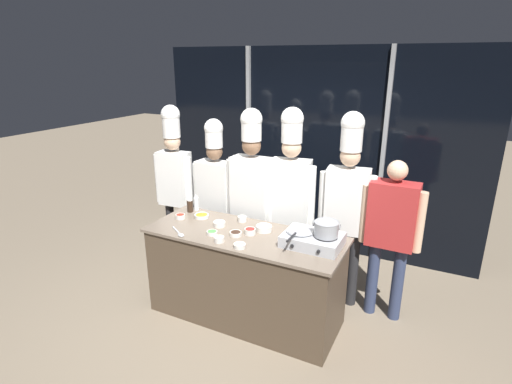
% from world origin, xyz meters
% --- Properties ---
extents(ground_plane, '(24.00, 24.00, 0.00)m').
position_xyz_m(ground_plane, '(0.00, 0.00, 0.00)').
color(ground_plane, '#7F705B').
extents(window_wall_back, '(4.39, 0.09, 2.70)m').
position_xyz_m(window_wall_back, '(0.00, 1.92, 1.35)').
color(window_wall_back, black).
rests_on(window_wall_back, ground_plane).
extents(demo_counter, '(1.95, 0.75, 0.93)m').
position_xyz_m(demo_counter, '(0.00, 0.00, 0.47)').
color(demo_counter, '#4C3D2D').
rests_on(demo_counter, ground_plane).
extents(portable_stove, '(0.52, 0.39, 0.12)m').
position_xyz_m(portable_stove, '(0.67, 0.05, 0.99)').
color(portable_stove, '#B2B5BA').
rests_on(portable_stove, demo_counter).
extents(frying_pan, '(0.26, 0.45, 0.04)m').
position_xyz_m(frying_pan, '(0.55, 0.05, 1.07)').
color(frying_pan, '#ADAFB5').
rests_on(frying_pan, portable_stove).
extents(stock_pot, '(0.25, 0.22, 0.13)m').
position_xyz_m(stock_pot, '(0.79, 0.05, 1.12)').
color(stock_pot, '#93969B').
rests_on(stock_pot, portable_stove).
extents(squeeze_bottle_clear, '(0.05, 0.05, 0.19)m').
position_xyz_m(squeeze_bottle_clear, '(-0.78, 0.32, 1.02)').
color(squeeze_bottle_clear, white).
rests_on(squeeze_bottle_clear, demo_counter).
extents(squeeze_bottle_soy, '(0.07, 0.07, 0.17)m').
position_xyz_m(squeeze_bottle_soy, '(-0.81, 0.24, 1.01)').
color(squeeze_bottle_soy, '#332319').
rests_on(squeeze_bottle_soy, demo_counter).
extents(prep_bowl_noodles, '(0.10, 0.10, 0.05)m').
position_xyz_m(prep_bowl_noodles, '(-0.12, -0.27, 0.96)').
color(prep_bowl_noodles, silver).
rests_on(prep_bowl_noodles, demo_counter).
extents(prep_bowl_garlic, '(0.12, 0.12, 0.05)m').
position_xyz_m(prep_bowl_garlic, '(-0.31, 0.04, 0.96)').
color(prep_bowl_garlic, silver).
rests_on(prep_bowl_garlic, demo_counter).
extents(prep_bowl_chili_flakes, '(0.10, 0.10, 0.05)m').
position_xyz_m(prep_bowl_chili_flakes, '(-0.79, 0.03, 0.96)').
color(prep_bowl_chili_flakes, silver).
rests_on(prep_bowl_chili_flakes, demo_counter).
extents(prep_bowl_chicken, '(0.09, 0.09, 0.06)m').
position_xyz_m(prep_bowl_chicken, '(-0.17, 0.26, 0.96)').
color(prep_bowl_chicken, silver).
rests_on(prep_bowl_chicken, demo_counter).
extents(prep_bowl_bell_pepper, '(0.11, 0.11, 0.06)m').
position_xyz_m(prep_bowl_bell_pepper, '(0.06, 0.01, 0.96)').
color(prep_bowl_bell_pepper, silver).
rests_on(prep_bowl_bell_pepper, demo_counter).
extents(prep_bowl_carrots, '(0.15, 0.15, 0.04)m').
position_xyz_m(prep_bowl_carrots, '(-0.60, 0.16, 0.95)').
color(prep_bowl_carrots, silver).
rests_on(prep_bowl_carrots, demo_counter).
extents(prep_bowl_scallions, '(0.11, 0.11, 0.04)m').
position_xyz_m(prep_bowl_scallions, '(-0.27, -0.16, 0.95)').
color(prep_bowl_scallions, silver).
rests_on(prep_bowl_scallions, demo_counter).
extents(prep_bowl_ginger, '(0.11, 0.11, 0.04)m').
position_xyz_m(prep_bowl_ginger, '(0.11, -0.29, 0.95)').
color(prep_bowl_ginger, silver).
rests_on(prep_bowl_ginger, demo_counter).
extents(prep_bowl_soy_glaze, '(0.12, 0.12, 0.04)m').
position_xyz_m(prep_bowl_soy_glaze, '(-0.05, -0.08, 0.95)').
color(prep_bowl_soy_glaze, silver).
rests_on(prep_bowl_soy_glaze, demo_counter).
extents(prep_bowl_rice, '(0.16, 0.16, 0.06)m').
position_xyz_m(prep_bowl_rice, '(0.14, 0.14, 0.96)').
color(prep_bowl_rice, silver).
rests_on(prep_bowl_rice, demo_counter).
extents(serving_spoon_slotted, '(0.25, 0.18, 0.02)m').
position_xyz_m(serving_spoon_slotted, '(-0.55, -0.30, 0.94)').
color(serving_spoon_slotted, '#B2B5BA').
rests_on(serving_spoon_slotted, demo_counter).
extents(chef_head, '(0.51, 0.23, 2.04)m').
position_xyz_m(chef_head, '(-1.30, 0.61, 1.21)').
color(chef_head, '#232326').
rests_on(chef_head, ground_plane).
extents(chef_sous, '(0.58, 0.25, 1.91)m').
position_xyz_m(chef_sous, '(-0.73, 0.64, 1.10)').
color(chef_sous, '#4C4C51').
rests_on(chef_sous, ground_plane).
extents(chef_line, '(0.58, 0.24, 2.06)m').
position_xyz_m(chef_line, '(-0.22, 0.58, 1.21)').
color(chef_line, '#2D3856').
rests_on(chef_line, ground_plane).
extents(chef_pastry, '(0.54, 0.28, 2.09)m').
position_xyz_m(chef_pastry, '(0.21, 0.65, 1.24)').
color(chef_pastry, '#232326').
rests_on(chef_pastry, ground_plane).
extents(chef_apprentice, '(0.56, 0.27, 2.07)m').
position_xyz_m(chef_apprentice, '(0.81, 0.69, 1.21)').
color(chef_apprentice, '#232326').
rests_on(chef_apprentice, ground_plane).
extents(person_guest, '(0.59, 0.24, 1.65)m').
position_xyz_m(person_guest, '(1.26, 0.66, 1.00)').
color(person_guest, '#2D3856').
rests_on(person_guest, ground_plane).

